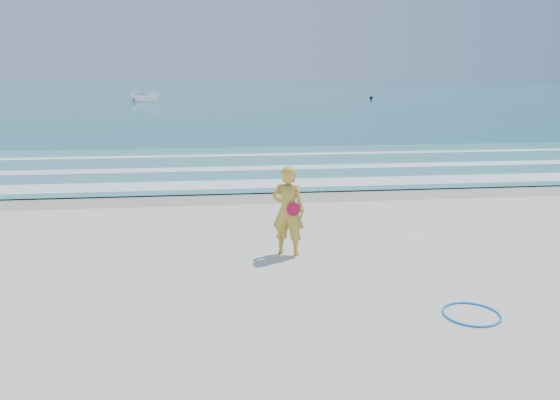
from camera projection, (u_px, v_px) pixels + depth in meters
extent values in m
plane|color=silver|center=(323.00, 337.00, 7.50)|extent=(400.00, 400.00, 0.00)
cube|color=#B2A893|center=(265.00, 194.00, 16.20)|extent=(400.00, 2.40, 0.00)
cube|color=#19727F|center=(222.00, 89.00, 108.98)|extent=(400.00, 190.00, 0.04)
cube|color=#59B7AD|center=(253.00, 165.00, 21.02)|extent=(400.00, 10.00, 0.01)
cube|color=white|center=(261.00, 184.00, 17.44)|extent=(400.00, 1.40, 0.01)
cube|color=white|center=(255.00, 168.00, 20.25)|extent=(400.00, 0.90, 0.01)
cube|color=white|center=(249.00, 155.00, 23.44)|extent=(400.00, 0.60, 0.01)
torus|color=#0C80E3|center=(471.00, 314.00, 8.16)|extent=(0.89, 0.89, 0.03)
imported|color=white|center=(147.00, 96.00, 63.12)|extent=(4.14, 2.14, 1.52)
sphere|color=black|center=(371.00, 98.00, 69.62)|extent=(0.43, 0.43, 0.43)
imported|color=gold|center=(288.00, 211.00, 10.69)|extent=(0.76, 0.64, 1.78)
cylinder|color=red|center=(293.00, 209.00, 10.50)|extent=(0.27, 0.08, 0.27)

